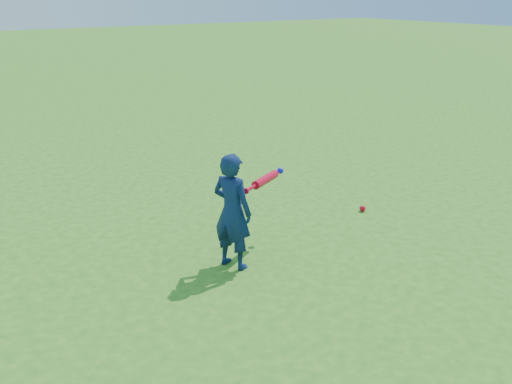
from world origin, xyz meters
The scene contains 4 objects.
ground centered at (0.00, 0.00, 0.00)m, with size 80.00×80.00×0.00m, color #2F721B.
child centered at (0.09, 0.32, 0.61)m, with size 0.44×0.29×1.22m, color #0F1F49.
ground_ball_red centered at (2.30, 0.69, 0.04)m, with size 0.08×0.08×0.08m, color red.
bat_swing centered at (0.69, 0.57, 0.78)m, with size 0.76×0.43×0.09m.
Camera 1 is at (-2.69, -4.26, 2.72)m, focal length 40.00 mm.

